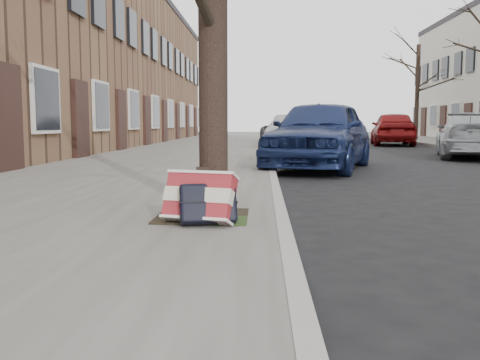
{
  "coord_description": "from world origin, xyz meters",
  "views": [
    {
      "loc": [
        -1.44,
        -3.75,
        0.99
      ],
      "look_at": [
        -1.63,
        0.8,
        0.51
      ],
      "focal_mm": 40.0,
      "sensor_mm": 36.0,
      "label": 1
    }
  ],
  "objects_px": {
    "suitcase_navy": "(208,203)",
    "car_near_mid": "(294,132)",
    "car_near_front": "(320,134)",
    "suitcase_red": "(200,198)"
  },
  "relations": [
    {
      "from": "suitcase_navy",
      "to": "car_near_mid",
      "type": "height_order",
      "value": "car_near_mid"
    },
    {
      "from": "suitcase_navy",
      "to": "car_near_mid",
      "type": "xyz_separation_m",
      "value": [
        1.66,
        15.69,
        0.35
      ]
    },
    {
      "from": "car_near_front",
      "to": "car_near_mid",
      "type": "distance_m",
      "value": 8.51
    },
    {
      "from": "suitcase_navy",
      "to": "car_near_front",
      "type": "relative_size",
      "value": 0.11
    },
    {
      "from": "suitcase_red",
      "to": "suitcase_navy",
      "type": "distance_m",
      "value": 0.1
    },
    {
      "from": "suitcase_red",
      "to": "car_near_front",
      "type": "bearing_deg",
      "value": 92.59
    },
    {
      "from": "suitcase_red",
      "to": "car_near_mid",
      "type": "relative_size",
      "value": 0.15
    },
    {
      "from": "car_near_front",
      "to": "car_near_mid",
      "type": "relative_size",
      "value": 1.12
    },
    {
      "from": "car_near_front",
      "to": "car_near_mid",
      "type": "height_order",
      "value": "car_near_front"
    },
    {
      "from": "car_near_mid",
      "to": "suitcase_navy",
      "type": "bearing_deg",
      "value": -82.86
    }
  ]
}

